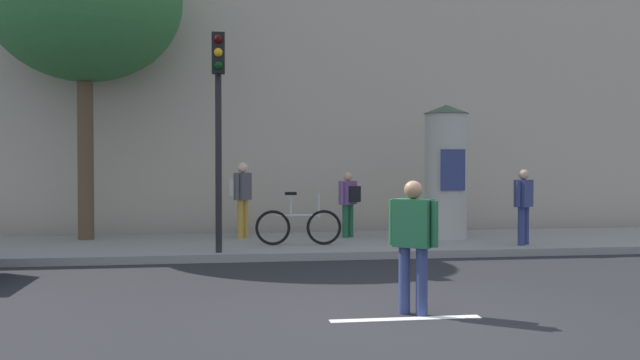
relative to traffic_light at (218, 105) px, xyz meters
name	(u,v)px	position (x,y,z in m)	size (l,w,h in m)	color
ground_plane	(406,319)	(2.13, -5.24, -2.91)	(80.00, 80.00, 0.00)	#232326
sidewalk_curb	(318,244)	(2.13, 1.76, -2.84)	(36.00, 4.00, 0.15)	gray
lane_markings	(406,319)	(2.13, -5.24, -2.91)	(25.80, 0.16, 0.01)	silver
building_backdrop	(292,87)	(2.13, 6.76, 1.11)	(36.00, 5.00, 8.05)	#B7A893
traffic_light	(218,105)	(0.00, 0.00, 0.00)	(0.24, 0.45, 4.08)	black
poster_column	(446,171)	(5.06, 1.91, -1.24)	(1.02, 1.02, 2.99)	#B2ADA3
street_tree	(84,0)	(-2.88, 2.82, 2.50)	(4.24, 4.24, 7.08)	brown
pedestrian_in_dark_shirt	(414,235)	(2.29, -5.01, -1.95)	(0.53, 0.52, 1.61)	navy
pedestrian_near_pole	(242,193)	(0.53, 2.63, -1.75)	(0.50, 0.51, 1.70)	#B78C33
pedestrian_with_bag	(524,201)	(6.21, 0.41, -1.85)	(0.49, 0.48, 1.55)	navy
pedestrian_with_backpack	(349,199)	(2.94, 2.41, -1.89)	(0.51, 0.51, 1.48)	#1E5938
bicycle_leaning	(298,226)	(1.63, 1.07, -2.37)	(1.77, 0.19, 1.09)	black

